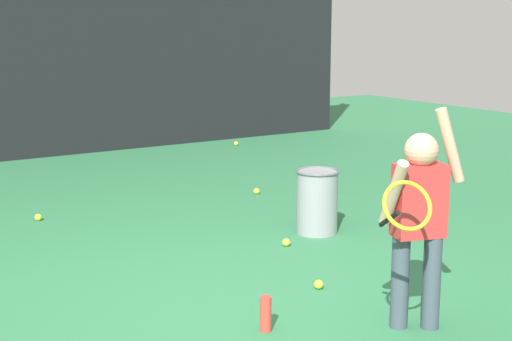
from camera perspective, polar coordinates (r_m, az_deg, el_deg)
The scene contains 12 objects.
ground_plane at distance 5.08m, azimuth -3.71°, elevation -10.24°, with size 20.00×20.00×0.00m, color #2D7247.
fence_post_2 at distance 12.82m, azimuth 4.81°, elevation 11.00°, with size 0.09×0.09×3.58m, color slate.
tennis_player at distance 4.65m, azimuth 11.96°, elevation -3.14°, with size 0.84×0.57×1.35m.
ball_hopper at distance 6.73m, azimuth 4.56°, elevation -2.25°, with size 0.38×0.38×0.56m.
water_bottle at distance 4.71m, azimuth 0.73°, elevation -10.59°, with size 0.07×0.07×0.22m, color #D83F33.
tennis_ball_0 at distance 8.23m, azimuth 5.87°, elevation -1.57°, with size 0.07×0.07×0.07m, color #CCE033.
tennis_ball_1 at distance 7.43m, azimuth -15.88°, elevation -3.37°, with size 0.07×0.07×0.07m, color #CCE033.
tennis_ball_2 at distance 8.20m, azimuth 0.04°, elevation -1.55°, with size 0.07×0.07×0.07m, color #CCE033.
tennis_ball_4 at distance 5.44m, azimuth 4.67°, elevation -8.43°, with size 0.07×0.07×0.07m, color #CCE033.
tennis_ball_6 at distance 6.38m, azimuth 2.26°, elevation -5.36°, with size 0.07×0.07×0.07m, color #CCE033.
tennis_ball_7 at distance 11.27m, azimuth -1.49°, elevation 2.02°, with size 0.07×0.07×0.07m, color #CCE033.
tennis_ball_8 at distance 9.27m, azimuth 10.55°, elevation -0.23°, with size 0.07×0.07×0.07m, color #CCE033.
Camera 1 is at (-2.26, -4.15, 1.88)m, focal length 53.86 mm.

